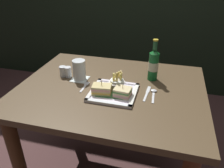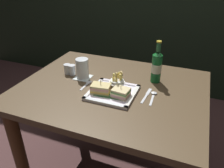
{
  "view_description": "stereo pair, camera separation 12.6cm",
  "coord_description": "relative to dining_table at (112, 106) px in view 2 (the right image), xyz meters",
  "views": [
    {
      "loc": [
        0.3,
        -1.11,
        1.39
      ],
      "look_at": [
        0.02,
        -0.04,
        0.78
      ],
      "focal_mm": 35.87,
      "sensor_mm": 36.0,
      "label": 1
    },
    {
      "loc": [
        0.42,
        -1.07,
        1.39
      ],
      "look_at": [
        0.02,
        -0.04,
        0.78
      ],
      "focal_mm": 35.87,
      "sensor_mm": 36.0,
      "label": 2
    }
  ],
  "objects": [
    {
      "name": "fries_cup",
      "position": [
        0.04,
        -0.02,
        0.19
      ],
      "size": [
        0.1,
        0.1,
        0.11
      ],
      "color": "silver",
      "rests_on": "square_plate"
    },
    {
      "name": "sandwich_half_left",
      "position": [
        -0.02,
        -0.1,
        0.17
      ],
      "size": [
        0.11,
        0.08,
        0.08
      ],
      "color": "tan",
      "rests_on": "square_plate"
    },
    {
      "name": "spoon",
      "position": [
        0.25,
        -0.01,
        0.14
      ],
      "size": [
        0.04,
        0.14,
        0.01
      ],
      "color": "silver",
      "rests_on": "dining_table"
    },
    {
      "name": "beer_bottle",
      "position": [
        0.22,
        0.16,
        0.24
      ],
      "size": [
        0.06,
        0.06,
        0.26
      ],
      "color": "#125E2A",
      "rests_on": "dining_table"
    },
    {
      "name": "salt_shaker",
      "position": [
        -0.33,
        0.06,
        0.17
      ],
      "size": [
        0.04,
        0.04,
        0.07
      ],
      "color": "silver",
      "rests_on": "dining_table"
    },
    {
      "name": "pepper_shaker",
      "position": [
        -0.3,
        0.06,
        0.17
      ],
      "size": [
        0.04,
        0.04,
        0.07
      ],
      "color": "silver",
      "rests_on": "dining_table"
    },
    {
      "name": "knife",
      "position": [
        0.22,
        -0.02,
        0.14
      ],
      "size": [
        0.03,
        0.17,
        0.0
      ],
      "color": "silver",
      "rests_on": "dining_table"
    },
    {
      "name": "drink_coaster",
      "position": [
        -0.21,
        0.04,
        0.14
      ],
      "size": [
        0.1,
        0.1,
        0.0
      ],
      "primitive_type": "cube",
      "color": "silver",
      "rests_on": "dining_table"
    },
    {
      "name": "water_glass",
      "position": [
        -0.21,
        0.04,
        0.2
      ],
      "size": [
        0.08,
        0.08,
        0.12
      ],
      "color": "silver",
      "rests_on": "dining_table"
    },
    {
      "name": "sandwich_half_right",
      "position": [
        0.09,
        -0.1,
        0.17
      ],
      "size": [
        0.09,
        0.08,
        0.07
      ],
      "color": "#D1B989",
      "rests_on": "square_plate"
    },
    {
      "name": "dining_table",
      "position": [
        0.0,
        0.0,
        0.0
      ],
      "size": [
        1.08,
        0.86,
        0.74
      ],
      "color": "#503D27",
      "rests_on": "ground_plane"
    },
    {
      "name": "square_plate",
      "position": [
        0.03,
        -0.07,
        0.14
      ],
      "size": [
        0.25,
        0.25,
        0.02
      ],
      "color": "white",
      "rests_on": "dining_table"
    },
    {
      "name": "fork",
      "position": [
        -0.15,
        -0.03,
        0.14
      ],
      "size": [
        0.02,
        0.13,
        0.0
      ],
      "color": "silver",
      "rests_on": "dining_table"
    }
  ]
}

